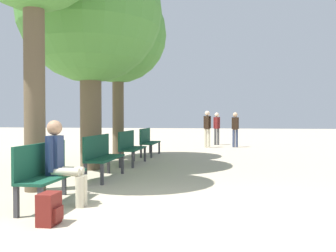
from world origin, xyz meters
TOP-DOWN VIEW (x-y plane):
  - ground_plane at (0.00, 0.00)m, footprint 80.00×80.00m
  - bench_row_0 at (-2.01, 0.54)m, footprint 0.44×1.60m
  - bench_row_1 at (-2.01, 3.05)m, footprint 0.44×1.60m
  - bench_row_2 at (-2.01, 5.56)m, footprint 0.44×1.60m
  - bench_row_3 at (-2.01, 8.07)m, footprint 0.44×1.60m
  - tree_row_1 at (-2.76, 4.44)m, footprint 3.71×3.71m
  - tree_row_2 at (-2.76, 6.94)m, footprint 3.15×3.15m
  - person_seated at (-1.77, 0.53)m, footprint 0.60×0.34m
  - backpack at (-1.49, -0.45)m, footprint 0.25×0.32m
  - pedestrian_near at (0.28, 13.46)m, footprint 0.32×0.28m
  - pedestrian_mid at (-0.10, 11.83)m, footprint 0.33×0.27m
  - pedestrian_far at (1.13, 12.17)m, footprint 0.32×0.21m

SIDE VIEW (x-z plane):
  - ground_plane at x=0.00m, z-range 0.00..0.00m
  - backpack at x=-1.49m, z-range 0.00..0.40m
  - bench_row_0 at x=-2.01m, z-range 0.07..1.03m
  - bench_row_1 at x=-2.01m, z-range 0.07..1.03m
  - bench_row_2 at x=-2.01m, z-range 0.07..1.03m
  - bench_row_3 at x=-2.01m, z-range 0.07..1.03m
  - person_seated at x=-1.77m, z-range 0.04..1.35m
  - pedestrian_far at x=1.13m, z-range 0.11..1.68m
  - pedestrian_near at x=0.28m, z-range 0.11..1.69m
  - pedestrian_mid at x=-0.10m, z-range 0.12..1.75m
  - tree_row_2 at x=-2.76m, z-range 1.20..6.83m
  - tree_row_1 at x=-2.76m, z-range 1.08..7.05m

